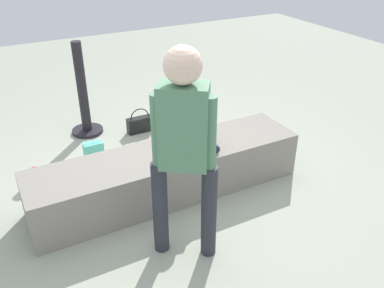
{
  "coord_description": "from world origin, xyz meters",
  "views": [
    {
      "loc": [
        -1.29,
        -2.88,
        2.25
      ],
      "look_at": [
        0.05,
        -0.37,
        0.68
      ],
      "focal_mm": 38.68,
      "sensor_mm": 36.0,
      "label": 1
    }
  ],
  "objects_px": {
    "adult_standing": "(184,140)",
    "water_bottle_near_gift": "(171,135)",
    "child_seated": "(200,124)",
    "party_cup_red": "(35,173)",
    "water_bottle_far_side": "(194,138)",
    "handbag_black_leather": "(140,124)",
    "cake_plate": "(177,148)",
    "gift_bag": "(94,154)"
  },
  "relations": [
    {
      "from": "adult_standing",
      "to": "cake_plate",
      "type": "bearing_deg",
      "value": 67.5
    },
    {
      "from": "cake_plate",
      "to": "water_bottle_near_gift",
      "type": "relative_size",
      "value": 1.19
    },
    {
      "from": "gift_bag",
      "to": "water_bottle_far_side",
      "type": "height_order",
      "value": "gift_bag"
    },
    {
      "from": "adult_standing",
      "to": "gift_bag",
      "type": "bearing_deg",
      "value": 99.38
    },
    {
      "from": "adult_standing",
      "to": "party_cup_red",
      "type": "xyz_separation_m",
      "value": [
        -0.84,
        1.59,
        -0.91
      ]
    },
    {
      "from": "handbag_black_leather",
      "to": "water_bottle_far_side",
      "type": "bearing_deg",
      "value": -56.84
    },
    {
      "from": "adult_standing",
      "to": "water_bottle_near_gift",
      "type": "distance_m",
      "value": 1.95
    },
    {
      "from": "cake_plate",
      "to": "party_cup_red",
      "type": "bearing_deg",
      "value": 142.75
    },
    {
      "from": "child_seated",
      "to": "adult_standing",
      "type": "bearing_deg",
      "value": -125.86
    },
    {
      "from": "water_bottle_far_side",
      "to": "handbag_black_leather",
      "type": "distance_m",
      "value": 0.73
    },
    {
      "from": "water_bottle_far_side",
      "to": "party_cup_red",
      "type": "relative_size",
      "value": 2.22
    },
    {
      "from": "adult_standing",
      "to": "water_bottle_far_side",
      "type": "relative_size",
      "value": 7.34
    },
    {
      "from": "child_seated",
      "to": "party_cup_red",
      "type": "bearing_deg",
      "value": 147.3
    },
    {
      "from": "party_cup_red",
      "to": "child_seated",
      "type": "bearing_deg",
      "value": -32.7
    },
    {
      "from": "child_seated",
      "to": "gift_bag",
      "type": "height_order",
      "value": "child_seated"
    },
    {
      "from": "gift_bag",
      "to": "party_cup_red",
      "type": "bearing_deg",
      "value": 174.0
    },
    {
      "from": "water_bottle_near_gift",
      "to": "party_cup_red",
      "type": "distance_m",
      "value": 1.5
    },
    {
      "from": "water_bottle_far_side",
      "to": "cake_plate",
      "type": "bearing_deg",
      "value": -128.25
    },
    {
      "from": "child_seated",
      "to": "handbag_black_leather",
      "type": "bearing_deg",
      "value": 93.34
    },
    {
      "from": "cake_plate",
      "to": "water_bottle_near_gift",
      "type": "distance_m",
      "value": 1.03
    },
    {
      "from": "adult_standing",
      "to": "party_cup_red",
      "type": "bearing_deg",
      "value": 117.76
    },
    {
      "from": "cake_plate",
      "to": "water_bottle_near_gift",
      "type": "xyz_separation_m",
      "value": [
        0.36,
        0.89,
        -0.37
      ]
    },
    {
      "from": "adult_standing",
      "to": "water_bottle_near_gift",
      "type": "relative_size",
      "value": 8.45
    },
    {
      "from": "water_bottle_far_side",
      "to": "child_seated",
      "type": "bearing_deg",
      "value": -114.94
    },
    {
      "from": "cake_plate",
      "to": "water_bottle_far_side",
      "type": "relative_size",
      "value": 1.04
    },
    {
      "from": "water_bottle_near_gift",
      "to": "water_bottle_far_side",
      "type": "relative_size",
      "value": 0.87
    },
    {
      "from": "party_cup_red",
      "to": "handbag_black_leather",
      "type": "distance_m",
      "value": 1.35
    },
    {
      "from": "cake_plate",
      "to": "handbag_black_leather",
      "type": "distance_m",
      "value": 1.35
    },
    {
      "from": "child_seated",
      "to": "water_bottle_near_gift",
      "type": "relative_size",
      "value": 2.57
    },
    {
      "from": "cake_plate",
      "to": "water_bottle_far_side",
      "type": "distance_m",
      "value": 0.95
    },
    {
      "from": "child_seated",
      "to": "water_bottle_far_side",
      "type": "bearing_deg",
      "value": 65.06
    },
    {
      "from": "child_seated",
      "to": "water_bottle_far_side",
      "type": "relative_size",
      "value": 2.23
    },
    {
      "from": "adult_standing",
      "to": "handbag_black_leather",
      "type": "height_order",
      "value": "adult_standing"
    },
    {
      "from": "party_cup_red",
      "to": "handbag_black_leather",
      "type": "xyz_separation_m",
      "value": [
        1.28,
        0.43,
        0.05
      ]
    },
    {
      "from": "child_seated",
      "to": "handbag_black_leather",
      "type": "height_order",
      "value": "child_seated"
    },
    {
      "from": "party_cup_red",
      "to": "water_bottle_far_side",
      "type": "bearing_deg",
      "value": -6.04
    },
    {
      "from": "gift_bag",
      "to": "water_bottle_near_gift",
      "type": "xyz_separation_m",
      "value": [
        0.91,
        0.09,
        -0.05
      ]
    },
    {
      "from": "child_seated",
      "to": "water_bottle_far_side",
      "type": "xyz_separation_m",
      "value": [
        0.32,
        0.69,
        -0.55
      ]
    },
    {
      "from": "gift_bag",
      "to": "handbag_black_leather",
      "type": "height_order",
      "value": "gift_bag"
    },
    {
      "from": "child_seated",
      "to": "party_cup_red",
      "type": "distance_m",
      "value": 1.72
    },
    {
      "from": "adult_standing",
      "to": "water_bottle_near_gift",
      "type": "bearing_deg",
      "value": 67.91
    },
    {
      "from": "child_seated",
      "to": "gift_bag",
      "type": "relative_size",
      "value": 1.6
    }
  ]
}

